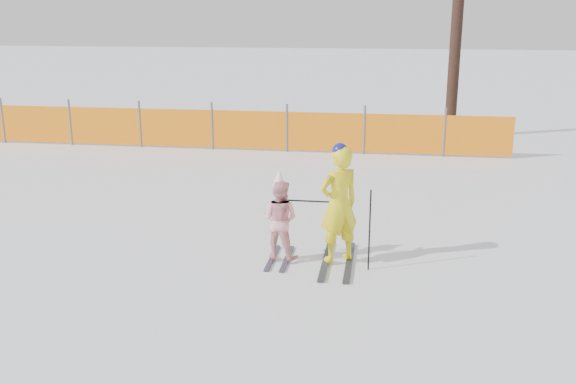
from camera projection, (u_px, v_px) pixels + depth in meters
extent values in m
plane|color=white|center=(283.00, 269.00, 9.07)|extent=(120.00, 120.00, 0.00)
cube|color=black|center=(326.00, 261.00, 9.33)|extent=(0.09, 1.54, 0.04)
cube|color=black|center=(349.00, 262.00, 9.28)|extent=(0.09, 1.54, 0.04)
imported|color=yellow|center=(339.00, 204.00, 9.08)|extent=(0.73, 0.69, 1.69)
sphere|color=navy|center=(340.00, 151.00, 8.87)|extent=(0.22, 0.22, 0.22)
cube|color=black|center=(272.00, 258.00, 9.45)|extent=(0.09, 1.02, 0.03)
cube|color=black|center=(287.00, 259.00, 9.42)|extent=(0.09, 1.02, 0.03)
imported|color=#FFA6AC|center=(279.00, 219.00, 9.27)|extent=(0.66, 0.56, 1.18)
cone|color=white|center=(279.00, 177.00, 9.11)|extent=(0.19, 0.19, 0.24)
cylinder|color=black|center=(370.00, 230.00, 8.90)|extent=(0.02, 0.02, 1.17)
cylinder|color=black|center=(309.00, 201.00, 9.13)|extent=(0.60, 0.02, 0.02)
cylinder|color=#595960|center=(3.00, 120.00, 17.82)|extent=(0.06, 0.06, 1.25)
cylinder|color=#595960|center=(70.00, 122.00, 17.52)|extent=(0.06, 0.06, 1.25)
cylinder|color=#595960|center=(140.00, 124.00, 17.23)|extent=(0.06, 0.06, 1.25)
cylinder|color=#595960|center=(212.00, 126.00, 16.94)|extent=(0.06, 0.06, 1.25)
cylinder|color=#595960|center=(287.00, 128.00, 16.65)|extent=(0.06, 0.06, 1.25)
cylinder|color=#595960|center=(364.00, 130.00, 16.35)|extent=(0.06, 0.06, 1.25)
cylinder|color=#595960|center=(444.00, 132.00, 16.06)|extent=(0.06, 0.06, 1.25)
cube|color=orange|center=(170.00, 128.00, 17.13)|extent=(17.68, 0.03, 1.00)
cylinder|color=black|center=(457.00, 18.00, 17.81)|extent=(0.32, 0.32, 6.73)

